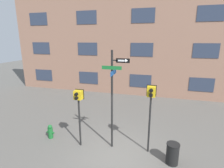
{
  "coord_description": "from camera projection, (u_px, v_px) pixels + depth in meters",
  "views": [
    {
      "loc": [
        1.48,
        -6.29,
        4.83
      ],
      "look_at": [
        -0.39,
        0.58,
        2.99
      ],
      "focal_mm": 28.0,
      "sensor_mm": 36.0,
      "label": 1
    }
  ],
  "objects": [
    {
      "name": "trash_bin",
      "position": [
        172.0,
        154.0,
        6.89
      ],
      "size": [
        0.51,
        0.51,
        0.87
      ],
      "color": "black",
      "rests_on": "ground_plane"
    },
    {
      "name": "fire_hydrant",
      "position": [
        50.0,
        132.0,
        8.71
      ],
      "size": [
        0.4,
        0.24,
        0.71
      ],
      "color": "#196028",
      "rests_on": "ground_plane"
    },
    {
      "name": "pedestrian_signal_right",
      "position": [
        151.0,
        101.0,
        7.14
      ],
      "size": [
        0.4,
        0.4,
        3.01
      ],
      "color": "black",
      "rests_on": "ground_plane"
    },
    {
      "name": "pedestrian_signal_left",
      "position": [
        79.0,
        102.0,
        7.67
      ],
      "size": [
        0.41,
        0.4,
        2.69
      ],
      "color": "black",
      "rests_on": "ground_plane"
    },
    {
      "name": "street_sign_pole",
      "position": [
        113.0,
        94.0,
        7.44
      ],
      "size": [
        1.15,
        0.86,
        4.41
      ],
      "color": "black",
      "rests_on": "ground_plane"
    },
    {
      "name": "building_facade",
      "position": [
        143.0,
        16.0,
        13.98
      ],
      "size": [
        24.0,
        0.64,
        13.23
      ],
      "color": "#936B56",
      "rests_on": "ground_plane"
    },
    {
      "name": "ground_plane",
      "position": [
        117.0,
        155.0,
        7.46
      ],
      "size": [
        60.0,
        60.0,
        0.0
      ],
      "primitive_type": "plane",
      "color": "#595651"
    }
  ]
}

